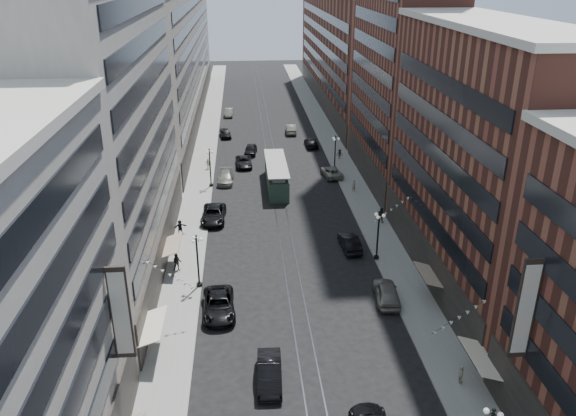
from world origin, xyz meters
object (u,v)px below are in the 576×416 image
object	(u,v)px
car_12	(311,142)
pedestrian_7	(381,215)
car_10	(350,242)
pedestrian_9	(340,154)
pedestrian_2	(177,262)
car_9	(225,133)
streetcar	(276,176)
car_13	(251,150)
lamppost_se_far	(378,234)
pedestrian_8	(354,186)
pedestrian_4	(461,375)
car_7	(214,214)
car_8	(225,177)
lamppost_sw_mid	(210,166)
car_14	(291,129)
car_extra_1	(244,162)
car_11	(332,172)
car_5	(269,373)
car_extra_0	(229,113)
lamppost_se_mid	(335,152)
pedestrian_5	(180,227)
car_4	(387,292)
car_2	(219,305)
pedestrian_6	(208,164)

from	to	relation	value
car_12	pedestrian_7	world-z (taller)	pedestrian_7
car_10	pedestrian_9	world-z (taller)	pedestrian_9
pedestrian_2	car_9	world-z (taller)	pedestrian_2
streetcar	pedestrian_2	distance (m)	25.96
car_13	lamppost_se_far	bearing A→B (deg)	-64.84
pedestrian_7	pedestrian_8	world-z (taller)	pedestrian_7
streetcar	pedestrian_4	bearing A→B (deg)	-75.30
pedestrian_2	car_7	world-z (taller)	pedestrian_2
lamppost_se_far	car_13	world-z (taller)	lamppost_se_far
car_8	pedestrian_8	size ratio (longest dim) A/B	3.00
pedestrian_4	car_8	bearing A→B (deg)	29.47
lamppost_sw_mid	lamppost_se_far	distance (m)	29.45
pedestrian_2	pedestrian_8	bearing A→B (deg)	36.35
car_8	car_14	world-z (taller)	car_14
lamppost_se_far	car_extra_1	bearing A→B (deg)	113.51
car_8	car_12	bearing A→B (deg)	50.68
car_9	car_11	size ratio (longest dim) A/B	0.87
car_5	lamppost_sw_mid	bearing A→B (deg)	100.45
car_8	car_9	distance (m)	23.41
pedestrian_2	car_10	bearing A→B (deg)	4.84
car_5	car_extra_1	world-z (taller)	car_5
pedestrian_4	car_extra_0	world-z (taller)	pedestrian_4
lamppost_se_mid	car_9	xyz separation A→B (m)	(-16.88, 20.03, -2.32)
pedestrian_2	car_9	xyz separation A→B (m)	(3.92, 48.85, -0.31)
lamppost_se_far	car_8	distance (m)	29.67
car_7	pedestrian_5	world-z (taller)	pedestrian_5
car_11	car_13	size ratio (longest dim) A/B	1.13
streetcar	lamppost_se_far	bearing A→B (deg)	-67.67
lamppost_sw_mid	car_12	world-z (taller)	lamppost_sw_mid
lamppost_se_far	car_4	size ratio (longest dim) A/B	1.05
car_2	car_9	bearing A→B (deg)	87.42
lamppost_sw_mid	pedestrian_6	world-z (taller)	lamppost_sw_mid
car_8	car_7	bearing A→B (deg)	-93.20
lamppost_se_far	car_extra_1	size ratio (longest dim) A/B	1.04
car_8	pedestrian_5	bearing A→B (deg)	-104.38
car_2	pedestrian_5	distance (m)	17.27
pedestrian_9	pedestrian_2	bearing A→B (deg)	-128.69
pedestrian_7	pedestrian_8	size ratio (longest dim) A/B	1.03
car_12	pedestrian_6	xyz separation A→B (m)	(-17.18, -10.63, 0.23)
car_4	pedestrian_8	distance (m)	27.11
car_9	car_12	xyz separation A→B (m)	(14.92, -6.99, -0.04)
car_7	car_11	size ratio (longest dim) A/B	1.16
car_8	car_5	bearing A→B (deg)	-82.53
pedestrian_6	car_5	bearing A→B (deg)	106.64
pedestrian_9	car_extra_1	world-z (taller)	pedestrian_9
car_10	pedestrian_2	bearing A→B (deg)	7.29
lamppost_se_far	streetcar	bearing A→B (deg)	112.33
lamppost_sw_mid	car_8	world-z (taller)	lamppost_sw_mid
car_14	car_7	bearing A→B (deg)	73.53
car_7	pedestrian_7	distance (m)	20.38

